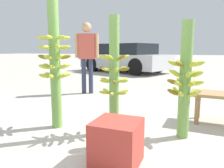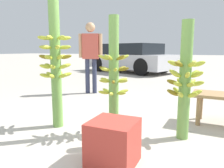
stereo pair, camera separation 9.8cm
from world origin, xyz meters
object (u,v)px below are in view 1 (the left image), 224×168
(produce_crate, at_px, (117,143))
(banana_stalk_left, at_px, (55,63))
(vendor_person, at_px, (87,51))
(parked_car, at_px, (125,58))
(banana_stalk_center, at_px, (114,76))
(banana_stalk_right, at_px, (185,80))

(produce_crate, bearing_deg, banana_stalk_left, 150.80)
(vendor_person, relative_size, parked_car, 0.37)
(vendor_person, bearing_deg, banana_stalk_left, 85.75)
(banana_stalk_left, relative_size, parked_car, 0.37)
(banana_stalk_left, bearing_deg, parked_car, 101.26)
(banana_stalk_left, xyz_separation_m, vendor_person, (-0.69, 2.14, 0.14))
(banana_stalk_left, xyz_separation_m, parked_car, (-1.42, 7.11, -0.22))
(banana_stalk_center, xyz_separation_m, vendor_person, (-1.46, 2.06, 0.28))
(banana_stalk_right, relative_size, vendor_person, 0.82)
(banana_stalk_left, xyz_separation_m, banana_stalk_center, (0.77, 0.09, -0.14))
(banana_stalk_left, xyz_separation_m, produce_crate, (1.06, -0.59, -0.64))
(vendor_person, height_order, produce_crate, vendor_person)
(banana_stalk_right, height_order, produce_crate, banana_stalk_right)
(produce_crate, bearing_deg, banana_stalk_center, 113.12)
(banana_stalk_right, distance_m, produce_crate, 1.10)
(banana_stalk_left, relative_size, produce_crate, 4.08)
(banana_stalk_center, height_order, produce_crate, banana_stalk_center)
(banana_stalk_left, bearing_deg, banana_stalk_right, 9.29)
(parked_car, relative_size, produce_crate, 10.98)
(parked_car, bearing_deg, vendor_person, -151.52)
(banana_stalk_left, bearing_deg, vendor_person, 107.86)
(parked_car, bearing_deg, produce_crate, -141.98)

